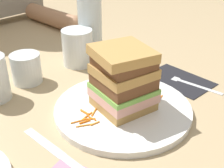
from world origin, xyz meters
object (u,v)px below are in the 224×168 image
at_px(fork, 187,81).
at_px(knife, 63,157).
at_px(water_bottle, 90,16).
at_px(sandwich, 123,79).
at_px(main_plate, 123,109).
at_px(juice_glass, 78,49).
at_px(empty_tumbler_2, 26,68).
at_px(napkin_dark, 179,80).

relative_size(fork, knife, 0.83).
height_order(knife, water_bottle, water_bottle).
bearing_deg(fork, water_bottle, 97.61).
bearing_deg(sandwich, main_plate, 8.83).
relative_size(fork, water_bottle, 0.64).
height_order(juice_glass, empty_tumbler_2, juice_glass).
bearing_deg(napkin_dark, knife, -178.98).
relative_size(main_plate, knife, 1.38).
bearing_deg(sandwich, napkin_dark, -2.82).
bearing_deg(main_plate, fork, -9.27).
relative_size(main_plate, napkin_dark, 1.78).
xyz_separation_m(main_plate, sandwich, (-0.00, -0.00, 0.07)).
bearing_deg(knife, fork, -2.50).
xyz_separation_m(main_plate, fork, (0.20, -0.03, -0.00)).
height_order(napkin_dark, water_bottle, water_bottle).
bearing_deg(napkin_dark, water_bottle, 97.87).
distance_m(main_plate, sandwich, 0.07).
relative_size(knife, water_bottle, 0.77).
bearing_deg(napkin_dark, sandwich, 177.18).
bearing_deg(juice_glass, water_bottle, 16.68).
distance_m(fork, water_bottle, 0.31).
relative_size(sandwich, empty_tumbler_2, 1.84).
xyz_separation_m(knife, juice_glass, (0.26, 0.26, 0.04)).
bearing_deg(sandwich, juice_glass, 68.97).
height_order(main_plate, empty_tumbler_2, empty_tumbler_2).
bearing_deg(fork, sandwich, 170.80).
bearing_deg(juice_glass, empty_tumbler_2, 175.56).
height_order(fork, water_bottle, water_bottle).
distance_m(napkin_dark, fork, 0.02).
xyz_separation_m(fork, empty_tumbler_2, (-0.25, 0.28, 0.03)).
relative_size(main_plate, water_bottle, 1.06).
height_order(juice_glass, water_bottle, water_bottle).
xyz_separation_m(water_bottle, empty_tumbler_2, (-0.22, -0.01, -0.08)).
relative_size(napkin_dark, juice_glass, 1.63).
distance_m(napkin_dark, juice_glass, 0.27).
xyz_separation_m(sandwich, fork, (0.20, -0.03, -0.07)).
height_order(napkin_dark, empty_tumbler_2, empty_tumbler_2).
bearing_deg(juice_glass, main_plate, -110.88).
distance_m(sandwich, juice_glass, 0.26).
bearing_deg(water_bottle, napkin_dark, -82.13).
distance_m(juice_glass, water_bottle, 0.10).
bearing_deg(main_plate, water_bottle, 58.82).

